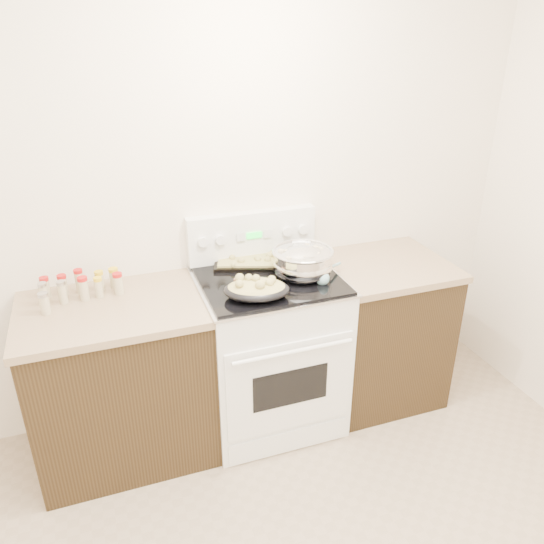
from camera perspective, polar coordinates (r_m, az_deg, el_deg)
name	(u,v)px	position (r m, az deg, el deg)	size (l,w,h in m)	color
room_shell	(327,256)	(1.24, 5.96, 1.73)	(4.10, 3.60, 2.75)	white
counter_left	(123,380)	(3.01, -15.78, -11.15)	(0.93, 0.67, 0.92)	black
counter_right	(379,329)	(3.40, 11.40, -6.07)	(0.73, 0.67, 0.92)	black
kitchen_range	(269,348)	(3.10, -0.34, -8.14)	(0.78, 0.73, 1.22)	white
mixing_bowl	(303,263)	(2.88, 3.31, 1.02)	(0.41, 0.41, 0.20)	silver
roasting_pan	(257,289)	(2.66, -1.67, -1.79)	(0.38, 0.31, 0.11)	black
baking_sheet	(252,259)	(3.06, -2.16, 1.37)	(0.48, 0.41, 0.06)	black
wooden_spoon	(247,291)	(2.71, -2.69, -2.05)	(0.15, 0.22, 0.04)	#9A6846
blue_ladle	(324,277)	(2.83, 5.57, -0.52)	(0.22, 0.19, 0.09)	#7DAFBA
spice_jars	(79,287)	(2.87, -20.06, -1.52)	(0.40, 0.23, 0.13)	#BFB28C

